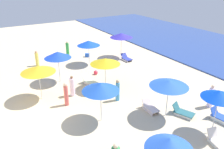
{
  "coord_description": "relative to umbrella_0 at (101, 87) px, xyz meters",
  "views": [
    {
      "loc": [
        12.71,
        -1.33,
        8.3
      ],
      "look_at": [
        -0.93,
        6.83,
        1.36
      ],
      "focal_mm": 36.96,
      "sensor_mm": 36.0,
      "label": 1
    }
  ],
  "objects": [
    {
      "name": "lounge_chair_3_1",
      "position": [
        2.16,
        4.72,
        -2.06
      ],
      "size": [
        1.49,
        1.11,
        0.68
      ],
      "rotation": [
        0.0,
        0.0,
        1.95
      ],
      "color": "silver",
      "rests_on": "ground_plane"
    },
    {
      "name": "beachgoer_5",
      "position": [
        -11.38,
        -0.97,
        -1.57
      ],
      "size": [
        0.45,
        0.45,
        1.53
      ],
      "rotation": [
        0.0,
        0.0,
        2.35
      ],
      "color": "#F9E057",
      "rests_on": "ground_plane"
    },
    {
      "name": "beachgoer_4",
      "position": [
        -3.87,
        -0.31,
        -1.57
      ],
      "size": [
        0.52,
        0.52,
        1.59
      ],
      "rotation": [
        0.0,
        0.0,
        2.28
      ],
      "color": "white",
      "rests_on": "ground_plane"
    },
    {
      "name": "cooler_box_1",
      "position": [
        -11.27,
        4.37,
        -2.11
      ],
      "size": [
        0.52,
        0.58,
        0.38
      ],
      "primitive_type": "cube",
      "rotation": [
        0.0,
        0.0,
        4.18
      ],
      "color": "blue",
      "rests_on": "ground_plane"
    },
    {
      "name": "umbrella_7",
      "position": [
        -3.73,
        2.4,
        -0.05
      ],
      "size": [
        2.3,
        2.3,
        2.47
      ],
      "color": "silver",
      "rests_on": "ground_plane"
    },
    {
      "name": "umbrella_6",
      "position": [
        -9.28,
        7.46,
        0.11
      ],
      "size": [
        2.41,
        2.41,
        2.65
      ],
      "color": "silver",
      "rests_on": "ground_plane"
    },
    {
      "name": "umbrella_8",
      "position": [
        4.28,
        4.86,
        0.13
      ],
      "size": [
        1.91,
        1.91,
        2.64
      ],
      "color": "silver",
      "rests_on": "ground_plane"
    },
    {
      "name": "beachgoer_1",
      "position": [
        -1.58,
        2.17,
        -1.51
      ],
      "size": [
        0.32,
        0.32,
        1.62
      ],
      "rotation": [
        0.0,
        0.0,
        1.66
      ],
      "color": "#4698CC",
      "rests_on": "ground_plane"
    },
    {
      "name": "ground_plane",
      "position": [
        -2.11,
        -4.24,
        -2.3
      ],
      "size": [
        60.0,
        60.0,
        0.0
      ],
      "primitive_type": "plane",
      "color": "beige"
    },
    {
      "name": "beachgoer_0",
      "position": [
        2.38,
        7.09,
        -1.55
      ],
      "size": [
        0.44,
        0.44,
        1.63
      ],
      "rotation": [
        0.0,
        0.0,
        4.55
      ],
      "color": "white",
      "rests_on": "ground_plane"
    },
    {
      "name": "lounge_chair_3_0",
      "position": [
        0.69,
        3.28,
        -2.05
      ],
      "size": [
        1.34,
        0.7,
        0.65
      ],
      "rotation": [
        0.0,
        0.0,
        1.5
      ],
      "color": "silver",
      "rests_on": "ground_plane"
    },
    {
      "name": "umbrella_5",
      "position": [
        -4.62,
        -2.41,
        -0.03
      ],
      "size": [
        2.38,
        2.38,
        2.47
      ],
      "color": "silver",
      "rests_on": "ground_plane"
    },
    {
      "name": "beachgoer_6",
      "position": [
        -2.81,
        -1.18,
        -1.48
      ],
      "size": [
        0.4,
        0.4,
        1.68
      ],
      "rotation": [
        0.0,
        0.0,
        0.93
      ],
      "color": "#E15D57",
      "rests_on": "ground_plane"
    },
    {
      "name": "umbrella_3",
      "position": [
        1.65,
        3.79,
        -0.03
      ],
      "size": [
        2.39,
        2.39,
        2.45
      ],
      "color": "silver",
      "rests_on": "ground_plane"
    },
    {
      "name": "lounge_chair_8_0",
      "position": [
        5.1,
        4.17,
        -2.06
      ],
      "size": [
        1.36,
        0.87,
        0.73
      ],
      "rotation": [
        0.0,
        0.0,
        1.35
      ],
      "color": "silver",
      "rests_on": "ground_plane"
    },
    {
      "name": "umbrella_0",
      "position": [
        0.0,
        0.0,
        0.0
      ],
      "size": [
        2.22,
        2.22,
        2.56
      ],
      "color": "silver",
      "rests_on": "ground_plane"
    },
    {
      "name": "umbrella_1",
      "position": [
        -9.16,
        3.59,
        -0.13
      ],
      "size": [
        2.23,
        2.23,
        2.42
      ],
      "color": "silver",
      "rests_on": "ground_plane"
    },
    {
      "name": "lounge_chair_7_0",
      "position": [
        -4.94,
        1.6,
        -2.04
      ],
      "size": [
        1.43,
        1.01,
        0.7
      ],
      "rotation": [
        0.0,
        0.0,
        1.9
      ],
      "color": "silver",
      "rests_on": "ground_plane"
    },
    {
      "name": "umbrella_2",
      "position": [
        -6.71,
        -0.3,
        0.06
      ],
      "size": [
        2.18,
        2.18,
        2.63
      ],
      "color": "silver",
      "rests_on": "ground_plane"
    },
    {
      "name": "lounge_chair_6_0",
      "position": [
        -8.13,
        7.37,
        -2.06
      ],
      "size": [
        1.33,
        0.71,
        0.65
      ],
      "rotation": [
        0.0,
        0.0,
        1.61
      ],
      "color": "silver",
      "rests_on": "ground_plane"
    },
    {
      "name": "beach_ball_0",
      "position": [
        -6.5,
        2.95,
        -2.11
      ],
      "size": [
        0.37,
        0.37,
        0.37
      ],
      "primitive_type": "sphere",
      "color": "#EA3046",
      "rests_on": "ground_plane"
    },
    {
      "name": "beachgoer_2",
      "position": [
        -12.59,
        2.64,
        -1.52
      ],
      "size": [
        0.44,
        0.44,
        1.68
      ],
      "rotation": [
        0.0,
        0.0,
        0.38
      ],
      "color": "green",
      "rests_on": "ground_plane"
    },
    {
      "name": "lounge_chair_8_1",
      "position": [
        3.86,
        6.27,
        -2.02
      ],
      "size": [
        1.49,
        0.85,
        0.74
      ],
      "rotation": [
        0.0,
        0.0,
        1.72
      ],
      "color": "silver",
      "rests_on": "ground_plane"
    },
    {
      "name": "umbrella_4",
      "position": [
        5.86,
        -0.25,
        0.22
      ],
      "size": [
        1.87,
        1.87,
        2.78
      ],
      "color": "silver",
      "rests_on": "ground_plane"
    }
  ]
}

